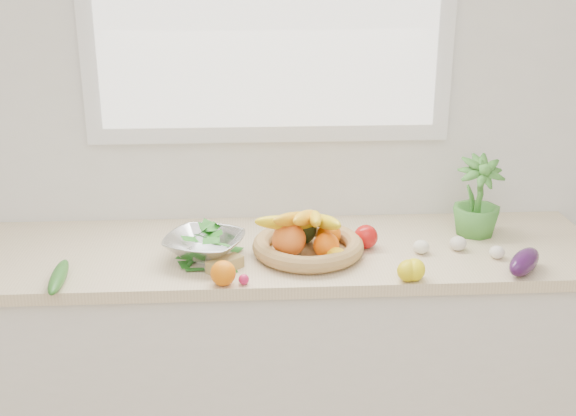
{
  "coord_description": "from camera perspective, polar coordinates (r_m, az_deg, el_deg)",
  "views": [
    {
      "loc": [
        -0.08,
        -0.31,
        1.86
      ],
      "look_at": [
        0.05,
        1.93,
        1.05
      ],
      "focal_mm": 45.0,
      "sensor_mm": 36.0,
      "label": 1
    }
  ],
  "objects": [
    {
      "name": "radish",
      "position": [
        2.2,
        -3.51,
        -5.65
      ],
      "size": [
        0.04,
        0.04,
        0.03
      ],
      "primitive_type": "sphere",
      "rotation": [
        0.0,
        0.0,
        -0.28
      ],
      "color": "#C5184D",
      "rests_on": "countertop"
    },
    {
      "name": "ginger",
      "position": [
        2.29,
        -5.0,
        -4.48
      ],
      "size": [
        0.12,
        0.12,
        0.04
      ],
      "primitive_type": "cube",
      "rotation": [
        0.0,
        0.0,
        0.72
      ],
      "color": "tan",
      "rests_on": "countertop"
    },
    {
      "name": "countertop",
      "position": [
        2.47,
        -1.19,
        -3.58
      ],
      "size": [
        2.24,
        0.62,
        0.04
      ],
      "primitive_type": "cube",
      "color": "beige",
      "rests_on": "counter_cabinet"
    },
    {
      "name": "lemon_b",
      "position": [
        2.24,
        9.49,
        -4.89
      ],
      "size": [
        0.1,
        0.11,
        0.07
      ],
      "primitive_type": "ellipsoid",
      "rotation": [
        0.0,
        0.0,
        -0.63
      ],
      "color": "#DCC30B",
      "rests_on": "countertop"
    },
    {
      "name": "colander_with_spinach",
      "position": [
        2.36,
        -6.62,
        -2.58
      ],
      "size": [
        0.32,
        0.32,
        0.13
      ],
      "color": "white",
      "rests_on": "countertop"
    },
    {
      "name": "garlic_a",
      "position": [
        2.45,
        10.48,
        -3.04
      ],
      "size": [
        0.07,
        0.07,
        0.05
      ],
      "primitive_type": "ellipsoid",
      "rotation": [
        0.0,
        0.0,
        0.4
      ],
      "color": "silver",
      "rests_on": "countertop"
    },
    {
      "name": "lemon_a",
      "position": [
        2.25,
        9.96,
        -4.82
      ],
      "size": [
        0.08,
        0.1,
        0.07
      ],
      "primitive_type": "ellipsoid",
      "rotation": [
        0.0,
        0.0,
        -0.2
      ],
      "color": "yellow",
      "rests_on": "countertop"
    },
    {
      "name": "back_wall",
      "position": [
        2.62,
        -1.51,
        8.56
      ],
      "size": [
        4.5,
        0.02,
        2.7
      ],
      "primitive_type": "cube",
      "color": "white",
      "rests_on": "ground"
    },
    {
      "name": "garlic_b",
      "position": [
        2.5,
        13.29,
        -2.74
      ],
      "size": [
        0.07,
        0.07,
        0.05
      ],
      "primitive_type": "ellipsoid",
      "rotation": [
        0.0,
        0.0,
        -0.22
      ],
      "color": "silver",
      "rests_on": "countertop"
    },
    {
      "name": "orange_loose",
      "position": [
        2.19,
        -5.15,
        -5.15
      ],
      "size": [
        0.09,
        0.09,
        0.08
      ],
      "primitive_type": "sphere",
      "rotation": [
        0.0,
        0.0,
        -0.13
      ],
      "color": "orange",
      "rests_on": "countertop"
    },
    {
      "name": "counter_cabinet",
      "position": [
        2.68,
        -1.12,
        -12.46
      ],
      "size": [
        2.2,
        0.58,
        0.86
      ],
      "primitive_type": "cube",
      "color": "silver",
      "rests_on": "ground"
    },
    {
      "name": "potted_herb",
      "position": [
        2.62,
        14.74,
        0.69
      ],
      "size": [
        0.19,
        0.19,
        0.3
      ],
      "primitive_type": "imported",
      "rotation": [
        0.0,
        0.0,
        0.13
      ],
      "color": "#408630",
      "rests_on": "countertop"
    },
    {
      "name": "lemon_c",
      "position": [
        2.31,
        3.91,
        -3.92
      ],
      "size": [
        0.1,
        0.1,
        0.07
      ],
      "primitive_type": "ellipsoid",
      "rotation": [
        0.0,
        0.0,
        0.71
      ],
      "color": "yellow",
      "rests_on": "countertop"
    },
    {
      "name": "eggplant",
      "position": [
        2.38,
        18.17,
        -4.06
      ],
      "size": [
        0.17,
        0.19,
        0.07
      ],
      "primitive_type": "ellipsoid",
      "rotation": [
        0.0,
        0.0,
        -0.7
      ],
      "color": "#34103D",
      "rests_on": "countertop"
    },
    {
      "name": "apple",
      "position": [
        2.46,
        6.17,
        -2.27
      ],
      "size": [
        0.1,
        0.1,
        0.08
      ],
      "primitive_type": "sphere",
      "rotation": [
        0.0,
        0.0,
        0.25
      ],
      "color": "#B10F0E",
      "rests_on": "countertop"
    },
    {
      "name": "fruit_basket",
      "position": [
        2.39,
        1.51,
        -2.53
      ],
      "size": [
        0.48,
        0.48,
        0.19
      ],
      "color": "tan",
      "rests_on": "countertop"
    },
    {
      "name": "cucumber",
      "position": [
        2.3,
        -17.67,
        -5.2
      ],
      "size": [
        0.06,
        0.24,
        0.04
      ],
      "primitive_type": "ellipsoid",
      "rotation": [
        0.0,
        0.0,
        0.05
      ],
      "color": "#1D5418",
      "rests_on": "countertop"
    },
    {
      "name": "garlic_c",
      "position": [
        2.47,
        16.18,
        -3.38
      ],
      "size": [
        0.05,
        0.05,
        0.04
      ],
      "primitive_type": "ellipsoid",
      "rotation": [
        0.0,
        0.0,
        0.02
      ],
      "color": "white",
      "rests_on": "countertop"
    }
  ]
}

